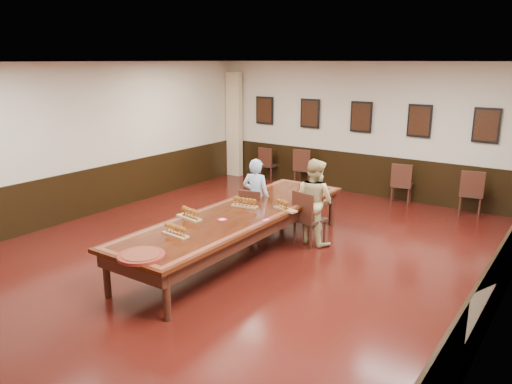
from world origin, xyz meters
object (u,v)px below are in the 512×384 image
Objects in this scene: chair_man at (254,212)px; person_man at (256,197)px; spare_chair_b at (305,168)px; spare_chair_c at (402,183)px; carved_platter at (141,256)px; spare_chair_d at (471,192)px; chair_woman at (310,217)px; conference_table at (239,221)px; spare_chair_a at (269,164)px; person_woman at (314,201)px.

person_man is at bearing -90.00° from chair_man.
spare_chair_b reaches higher than spare_chair_c.
spare_chair_b is 1.30× the size of carved_platter.
spare_chair_d reaches higher than chair_man.
chair_woman is at bearing 179.53° from chair_man.
person_man is 0.29× the size of conference_table.
chair_woman reaches higher than spare_chair_a.
spare_chair_a is 0.96× the size of spare_chair_c.
conference_table is at bearing 93.13° from carved_platter.
spare_chair_c reaches higher than conference_table.
chair_woman is at bearing 174.52° from person_man.
spare_chair_a is at bearing 110.70° from carved_platter.
person_man is 1.15m from person_woman.
chair_woman is 1.36m from conference_table.
chair_woman is 4.24m from spare_chair_b.
spare_chair_b is (1.13, -0.04, 0.04)m from spare_chair_a.
chair_woman is 0.99× the size of spare_chair_d.
person_woman reaches higher than spare_chair_b.
person_man is (-3.09, -3.59, 0.23)m from spare_chair_d.
spare_chair_a is 1.20× the size of carved_platter.
spare_chair_a is at bearing -13.11° from spare_chair_d.
spare_chair_c is 7.03m from carved_platter.
spare_chair_c is (0.48, 3.50, -0.01)m from chair_woman.
person_man is (-1.11, -0.10, 0.23)m from chair_woman.
carved_platter is at bearing 87.89° from person_man.
person_man reaches higher than carved_platter.
spare_chair_c is 3.44m from person_woman.
person_woman reaches higher than carved_platter.
person_woman is at bearing 179.55° from person_man.
spare_chair_c reaches higher than carved_platter.
person_man reaches higher than chair_woman.
conference_table is (-0.75, -1.25, -0.16)m from person_woman.
spare_chair_d is 4.74m from person_man.
spare_chair_c is 0.19× the size of conference_table.
conference_table is at bearing 99.31° from spare_chair_b.
person_woman is at bearing 48.92° from spare_chair_d.
carved_platter is at bearing 91.86° from person_woman.
spare_chair_c is at bearing -85.80° from person_woman.
chair_woman reaches higher than conference_table.
spare_chair_b is at bearing -47.40° from chair_woman.
spare_chair_c is at bearing -85.92° from chair_woman.
person_man reaches higher than spare_chair_a.
person_woman is at bearing -175.60° from chair_man.
person_man is at bearing 22.16° from person_woman.
conference_table is at bearing 64.73° from spare_chair_c.
spare_chair_a is 0.19× the size of conference_table.
spare_chair_a is (-2.20, 3.88, 0.01)m from chair_man.
spare_chair_a is 0.93× the size of spare_chair_d.
spare_chair_b is 7.26m from carved_platter.
chair_woman is (1.09, 0.20, 0.04)m from chair_man.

